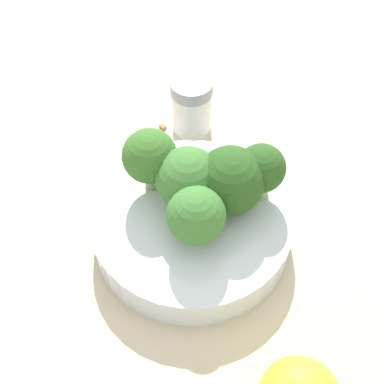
{
  "coord_description": "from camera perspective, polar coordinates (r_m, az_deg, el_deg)",
  "views": [
    {
      "loc": [
        0.2,
        -0.16,
        0.4
      ],
      "look_at": [
        0.0,
        0.0,
        0.06
      ],
      "focal_mm": 50.0,
      "sensor_mm": 36.0,
      "label": 1
    }
  ],
  "objects": [
    {
      "name": "bowl",
      "position": [
        0.46,
        0.0,
        -3.59
      ],
      "size": [
        0.17,
        0.17,
        0.03
      ],
      "primitive_type": "cylinder",
      "color": "silver",
      "rests_on": "ground_plane"
    },
    {
      "name": "ground_plane",
      "position": [
        0.47,
        0.0,
        -4.7
      ],
      "size": [
        3.0,
        3.0,
        0.0
      ],
      "primitive_type": "plane",
      "color": "beige"
    },
    {
      "name": "almond_crumb_1",
      "position": [
        0.55,
        -3.13,
        7.08
      ],
      "size": [
        0.01,
        0.01,
        0.01
      ],
      "primitive_type": "cube",
      "rotation": [
        0.0,
        0.0,
        3.21
      ],
      "color": "olive",
      "rests_on": "ground_plane"
    },
    {
      "name": "broccoli_floret_4",
      "position": [
        0.41,
        0.45,
        -2.59
      ],
      "size": [
        0.05,
        0.05,
        0.05
      ],
      "color": "#84AD66",
      "rests_on": "bowl"
    },
    {
      "name": "broccoli_floret_1",
      "position": [
        0.43,
        -0.42,
        1.37
      ],
      "size": [
        0.05,
        0.05,
        0.06
      ],
      "color": "#8EB770",
      "rests_on": "bowl"
    },
    {
      "name": "pepper_shaker",
      "position": [
        0.54,
        -0.04,
        9.25
      ],
      "size": [
        0.04,
        0.04,
        0.06
      ],
      "color": "silver",
      "rests_on": "ground_plane"
    },
    {
      "name": "broccoli_floret_0",
      "position": [
        0.43,
        4.07,
        1.2
      ],
      "size": [
        0.06,
        0.06,
        0.06
      ],
      "color": "#7A9E5B",
      "rests_on": "bowl"
    },
    {
      "name": "broccoli_floret_3",
      "position": [
        0.44,
        -4.53,
        3.76
      ],
      "size": [
        0.05,
        0.05,
        0.06
      ],
      "color": "#7A9E5B",
      "rests_on": "bowl"
    },
    {
      "name": "broccoli_floret_2",
      "position": [
        0.44,
        7.36,
        2.35
      ],
      "size": [
        0.04,
        0.04,
        0.05
      ],
      "color": "#84AD66",
      "rests_on": "bowl"
    }
  ]
}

